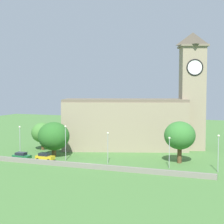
# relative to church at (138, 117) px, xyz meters

# --- Properties ---
(ground_plane) EXTENTS (200.00, 200.00, 0.00)m
(ground_plane) POSITION_rel_church_xyz_m (-3.91, -8.22, -8.36)
(ground_plane) COLOR #477538
(church) EXTENTS (38.12, 20.92, 30.51)m
(church) POSITION_rel_church_xyz_m (0.00, 0.00, 0.00)
(church) COLOR gray
(church) RESTS_ON ground
(quay_barrier) EXTENTS (52.26, 0.70, 0.99)m
(quay_barrier) POSITION_rel_church_xyz_m (-3.91, -25.68, -7.86)
(quay_barrier) COLOR gray
(quay_barrier) RESTS_ON ground
(car_green) EXTENTS (4.12, 2.15, 1.66)m
(car_green) POSITION_rel_church_xyz_m (-20.59, -22.96, -7.52)
(car_green) COLOR #1E6B38
(car_green) RESTS_ON ground
(car_yellow) EXTENTS (4.18, 2.26, 1.74)m
(car_yellow) POSITION_rel_church_xyz_m (-15.05, -22.09, -7.48)
(car_yellow) COLOR gold
(car_yellow) RESTS_ON ground
(streetlamp_west_end) EXTENTS (0.44, 0.44, 7.25)m
(streetlamp_west_end) POSITION_rel_church_xyz_m (-22.96, -20.14, -3.54)
(streetlamp_west_end) COLOR #9EA0A5
(streetlamp_west_end) RESTS_ON ground
(streetlamp_west_mid) EXTENTS (0.44, 0.44, 7.85)m
(streetlamp_west_mid) POSITION_rel_church_xyz_m (-10.85, -20.23, -3.20)
(streetlamp_west_mid) COLOR #9EA0A5
(streetlamp_west_mid) RESTS_ON ground
(streetlamp_central) EXTENTS (0.44, 0.44, 6.83)m
(streetlamp_central) POSITION_rel_church_xyz_m (-0.76, -20.16, -3.78)
(streetlamp_central) COLOR #9EA0A5
(streetlamp_central) RESTS_ON ground
(streetlamp_east_mid) EXTENTS (0.44, 0.44, 6.39)m
(streetlamp_east_mid) POSITION_rel_church_xyz_m (12.40, -19.76, -4.03)
(streetlamp_east_mid) COLOR #9EA0A5
(streetlamp_east_mid) RESTS_ON ground
(streetlamp_east_end) EXTENTS (0.44, 0.44, 7.30)m
(streetlamp_east_end) POSITION_rel_church_xyz_m (21.90, -19.76, -3.51)
(streetlamp_east_end) COLOR #9EA0A5
(streetlamp_east_end) RESTS_ON ground
(tree_churchyard) EXTENTS (5.80, 5.80, 7.16)m
(tree_churchyard) POSITION_rel_church_xyz_m (-22.87, -10.28, -3.84)
(tree_churchyard) COLOR brown
(tree_churchyard) RESTS_ON ground
(tree_riverside_west) EXTENTS (6.72, 6.72, 9.04)m
(tree_riverside_west) POSITION_rel_church_xyz_m (13.48, -14.04, -2.39)
(tree_riverside_west) COLOR brown
(tree_riverside_west) RESTS_ON ground
(tree_by_tower) EXTENTS (7.42, 7.42, 8.18)m
(tree_by_tower) POSITION_rel_church_xyz_m (-15.57, -17.20, -3.54)
(tree_by_tower) COLOR brown
(tree_by_tower) RESTS_ON ground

